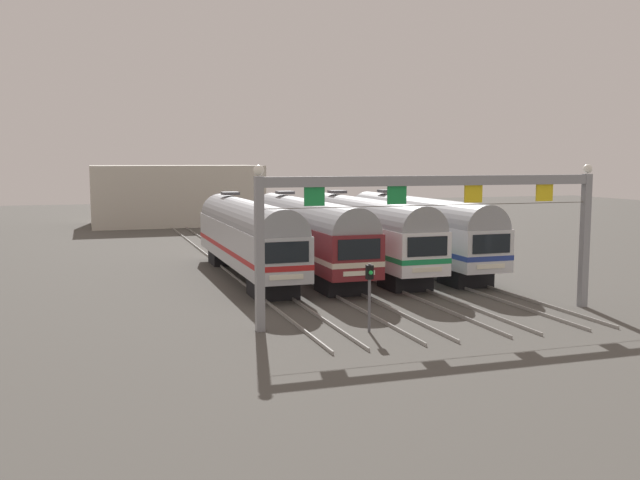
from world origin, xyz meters
The scene contains 9 objects.
ground_plane centered at (0.00, 0.00, 0.00)m, with size 160.00×160.00×0.00m, color #4C4944.
track_bed centered at (0.00, 17.00, 0.07)m, with size 12.92×70.00×0.15m.
commuter_train_stainless centered at (-5.71, 0.00, 2.69)m, with size 2.88×18.06×5.05m.
commuter_train_maroon centered at (-1.90, 0.00, 2.69)m, with size 2.88×18.06×5.05m.
commuter_train_white centered at (1.90, 0.00, 2.69)m, with size 2.88×18.06×5.05m.
commuter_train_silver centered at (5.71, 0.00, 2.69)m, with size 2.88×18.06×5.05m.
catenary_gantry centered at (0.00, -13.50, 5.08)m, with size 16.66×0.44×6.97m.
yard_signal_mast centered at (-3.81, -15.07, 2.02)m, with size 0.28×0.35×2.89m.
maintenance_building centered at (-5.33, 38.49, 3.29)m, with size 18.28×10.00×6.58m, color beige.
Camera 1 is at (-14.87, -42.15, 7.16)m, focal length 39.97 mm.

